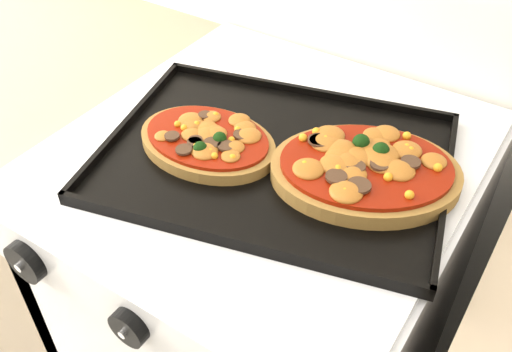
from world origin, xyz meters
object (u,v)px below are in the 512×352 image
Objects in this scene: baking_tray at (275,156)px; pizza_left at (207,140)px; stove at (266,321)px; pizza_right at (365,169)px.

baking_tray is 2.31× the size of pizza_left.
baking_tray is at bearing -47.51° from stove.
pizza_right is (0.22, 0.06, 0.00)m from pizza_left.
pizza_right is at bearing -1.83° from stove.
pizza_right is (0.13, 0.03, 0.02)m from baking_tray.
pizza_right is at bearing 15.69° from pizza_left.
baking_tray is 1.88× the size of pizza_right.
stove is at bearing 178.17° from pizza_right.
pizza_left is at bearing -134.20° from stove.
pizza_right reaches higher than baking_tray.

